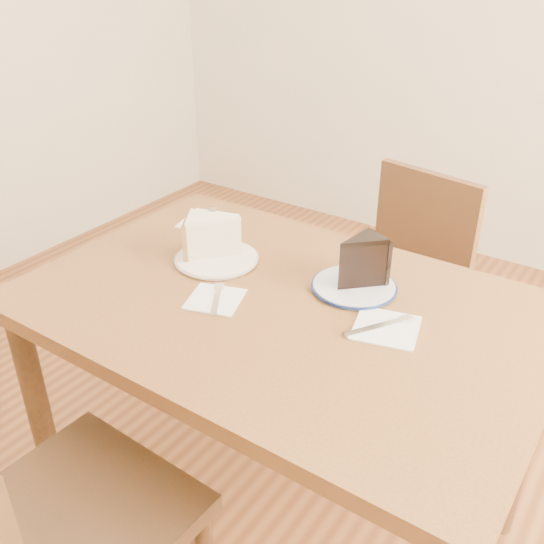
{
  "coord_description": "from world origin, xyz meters",
  "views": [
    {
      "loc": [
        0.66,
        -1.0,
        1.49
      ],
      "look_at": [
        -0.04,
        0.03,
        0.8
      ],
      "focal_mm": 40.0,
      "sensor_mm": 36.0,
      "label": 1
    }
  ],
  "objects_px": {
    "chair_far": "(395,294)",
    "chocolate_cake": "(358,264)",
    "chair_near": "(47,533)",
    "plate_navy": "(354,287)",
    "carrot_cake": "(215,237)",
    "table": "(281,336)",
    "plate_cream": "(217,259)"
  },
  "relations": [
    {
      "from": "chair_near",
      "to": "plate_cream",
      "type": "distance_m",
      "value": 0.73
    },
    {
      "from": "plate_navy",
      "to": "chair_near",
      "type": "bearing_deg",
      "value": -108.87
    },
    {
      "from": "carrot_cake",
      "to": "chair_near",
      "type": "bearing_deg",
      "value": -22.21
    },
    {
      "from": "table",
      "to": "chocolate_cake",
      "type": "bearing_deg",
      "value": 51.42
    },
    {
      "from": "chair_far",
      "to": "chocolate_cake",
      "type": "height_order",
      "value": "chocolate_cake"
    },
    {
      "from": "carrot_cake",
      "to": "chair_far",
      "type": "bearing_deg",
      "value": 118.51
    },
    {
      "from": "plate_navy",
      "to": "carrot_cake",
      "type": "relative_size",
      "value": 1.45
    },
    {
      "from": "chair_near",
      "to": "plate_navy",
      "type": "distance_m",
      "value": 0.83
    },
    {
      "from": "chair_near",
      "to": "plate_cream",
      "type": "relative_size",
      "value": 4.14
    },
    {
      "from": "table",
      "to": "plate_navy",
      "type": "relative_size",
      "value": 6.14
    },
    {
      "from": "table",
      "to": "carrot_cake",
      "type": "distance_m",
      "value": 0.31
    },
    {
      "from": "plate_navy",
      "to": "plate_cream",
      "type": "bearing_deg",
      "value": -168.26
    },
    {
      "from": "chair_far",
      "to": "chocolate_cake",
      "type": "distance_m",
      "value": 0.58
    },
    {
      "from": "plate_cream",
      "to": "carrot_cake",
      "type": "height_order",
      "value": "carrot_cake"
    },
    {
      "from": "plate_navy",
      "to": "chocolate_cake",
      "type": "distance_m",
      "value": 0.06
    },
    {
      "from": "chair_far",
      "to": "chocolate_cake",
      "type": "bearing_deg",
      "value": 110.8
    },
    {
      "from": "chair_far",
      "to": "plate_cream",
      "type": "height_order",
      "value": "chair_far"
    },
    {
      "from": "chair_far",
      "to": "table",
      "type": "bearing_deg",
      "value": 97.35
    },
    {
      "from": "chair_near",
      "to": "chocolate_cake",
      "type": "distance_m",
      "value": 0.86
    },
    {
      "from": "table",
      "to": "plate_navy",
      "type": "bearing_deg",
      "value": 51.53
    },
    {
      "from": "table",
      "to": "chair_near",
      "type": "xyz_separation_m",
      "value": [
        -0.14,
        -0.6,
        -0.17
      ]
    },
    {
      "from": "plate_navy",
      "to": "carrot_cake",
      "type": "xyz_separation_m",
      "value": [
        -0.37,
        -0.06,
        0.05
      ]
    },
    {
      "from": "chair_near",
      "to": "plate_cream",
      "type": "bearing_deg",
      "value": 100.84
    },
    {
      "from": "plate_cream",
      "to": "plate_navy",
      "type": "height_order",
      "value": "same"
    },
    {
      "from": "chair_near",
      "to": "carrot_cake",
      "type": "xyz_separation_m",
      "value": [
        -0.12,
        0.68,
        0.33
      ]
    },
    {
      "from": "table",
      "to": "chair_near",
      "type": "bearing_deg",
      "value": -103.17
    },
    {
      "from": "table",
      "to": "chocolate_cake",
      "type": "distance_m",
      "value": 0.25
    },
    {
      "from": "chair_far",
      "to": "plate_cream",
      "type": "xyz_separation_m",
      "value": [
        -0.29,
        -0.54,
        0.28
      ]
    },
    {
      "from": "chocolate_cake",
      "to": "plate_cream",
      "type": "bearing_deg",
      "value": 38.26
    },
    {
      "from": "plate_cream",
      "to": "chocolate_cake",
      "type": "relative_size",
      "value": 1.87
    },
    {
      "from": "plate_cream",
      "to": "plate_navy",
      "type": "xyz_separation_m",
      "value": [
        0.36,
        0.07,
        0.0
      ]
    },
    {
      "from": "chair_near",
      "to": "plate_cream",
      "type": "height_order",
      "value": "chair_near"
    }
  ]
}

